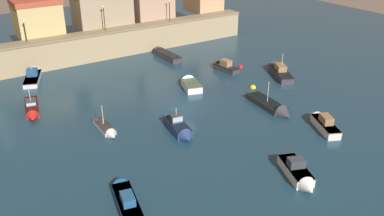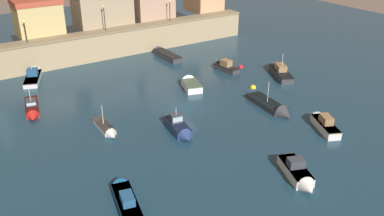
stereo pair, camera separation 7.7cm
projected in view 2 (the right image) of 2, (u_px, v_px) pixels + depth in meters
ground_plane at (183, 108)px, 45.97m from camera, size 120.23×120.23×0.00m
quay_wall at (107, 44)px, 61.15m from camera, size 47.74×2.76×4.06m
old_town_backdrop at (101, 4)px, 62.12m from camera, size 45.00×5.71×9.01m
quay_lamp_0 at (25, 27)px, 53.96m from camera, size 0.32×0.32×2.93m
quay_lamp_1 at (104, 14)px, 59.23m from camera, size 0.32×0.32×3.59m
quay_lamp_2 at (170, 7)px, 64.71m from camera, size 0.32×0.32×3.17m
moored_boat_0 at (190, 84)px, 51.21m from camera, size 2.98×4.55×1.75m
moored_boat_1 at (224, 66)px, 56.72m from camera, size 1.88×4.87×1.85m
moored_boat_2 at (107, 129)px, 41.00m from camera, size 1.31×4.78×2.79m
moored_boat_3 at (323, 122)px, 41.69m from camera, size 3.53×5.58×1.79m
moored_boat_4 at (124, 195)px, 31.25m from camera, size 2.58×6.02×1.63m
moored_boat_5 at (164, 54)px, 61.90m from camera, size 1.66×7.13×1.46m
moored_boat_6 at (299, 174)px, 33.53m from camera, size 3.32×5.35×1.86m
moored_boat_7 at (274, 108)px, 45.34m from camera, size 2.48×6.99×3.54m
moored_boat_8 at (32, 109)px, 44.69m from camera, size 2.44×5.94×3.05m
moored_boat_9 at (180, 129)px, 40.55m from camera, size 2.29×5.23×2.68m
moored_boat_10 at (279, 70)px, 55.29m from camera, size 4.69×7.23×3.59m
moored_boat_11 at (34, 75)px, 54.02m from camera, size 3.94×6.89×2.87m
mooring_buoy_0 at (253, 88)px, 51.21m from camera, size 0.77×0.77×0.77m
mooring_buoy_1 at (221, 65)px, 58.87m from camera, size 0.60×0.60×0.60m
mooring_buoy_2 at (241, 67)px, 57.91m from camera, size 0.68×0.68×0.68m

